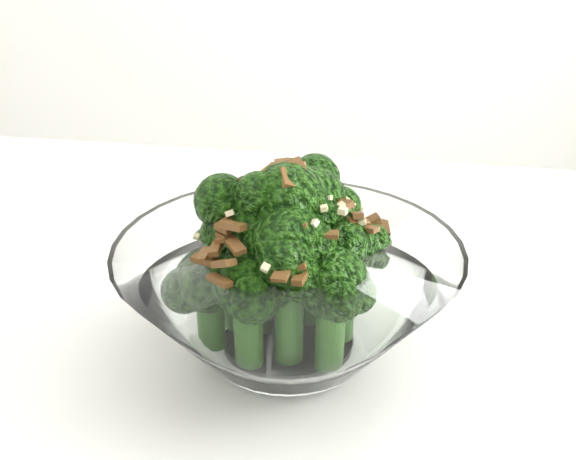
{
  "coord_description": "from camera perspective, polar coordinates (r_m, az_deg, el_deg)",
  "views": [
    {
      "loc": [
        -0.05,
        -0.47,
        1.03
      ],
      "look_at": [
        -0.04,
        -0.1,
        0.85
      ],
      "focal_mm": 40.0,
      "sensor_mm": 36.0,
      "label": 1
    }
  ],
  "objects": [
    {
      "name": "broccoli_dish",
      "position": [
        0.44,
        -0.0,
        -4.74
      ],
      "size": [
        0.23,
        0.23,
        0.15
      ],
      "color": "white",
      "rests_on": "table"
    },
    {
      "name": "table",
      "position": [
        0.52,
        9.42,
        -16.09
      ],
      "size": [
        1.33,
        1.02,
        0.75
      ],
      "color": "white",
      "rests_on": "ground"
    }
  ]
}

